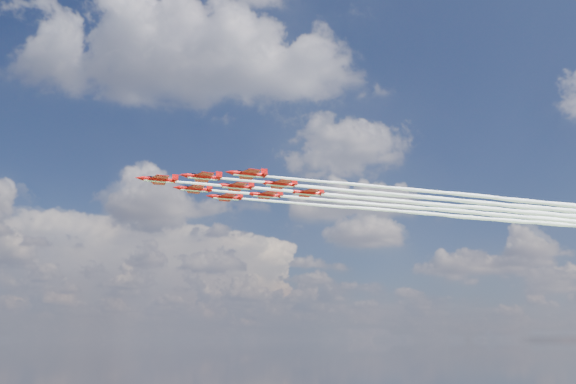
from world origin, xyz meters
name	(u,v)px	position (x,y,z in m)	size (l,w,h in m)	color
jet_lead	(405,201)	(53.63, 20.55, 72.95)	(144.65, 48.56, 2.70)	red
jet_row2_port	(447,199)	(65.24, 17.69, 72.95)	(144.65, 48.56, 2.70)	red
jet_row2_starb	(424,208)	(61.58, 29.48, 72.95)	(144.65, 48.56, 2.70)	red
jet_row3_port	(489,197)	(76.84, 14.83, 72.95)	(144.65, 48.56, 2.70)	red
jet_row3_centre	(463,207)	(73.19, 26.62, 72.95)	(144.65, 48.56, 2.70)	red
jet_row3_starb	(440,215)	(69.53, 38.41, 72.95)	(144.65, 48.56, 2.70)	red
jet_row4_port	(504,205)	(84.79, 23.76, 72.95)	(144.65, 48.56, 2.70)	red
jet_row4_starb	(478,213)	(81.13, 35.55, 72.95)	(144.65, 48.56, 2.70)	red
jet_tail	(518,211)	(92.74, 32.69, 72.95)	(144.65, 48.56, 2.70)	red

